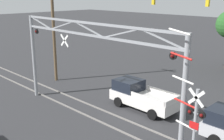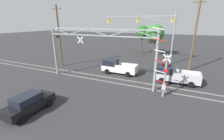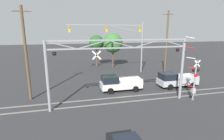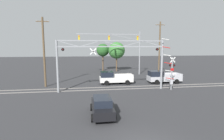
{
  "view_description": "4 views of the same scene",
  "coord_description": "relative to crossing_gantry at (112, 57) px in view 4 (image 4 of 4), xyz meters",
  "views": [
    {
      "loc": [
        13.4,
        2.6,
        8.4
      ],
      "look_at": [
        1.11,
        14.91,
        3.6
      ],
      "focal_mm": 45.0,
      "sensor_mm": 36.0,
      "label": 1
    },
    {
      "loc": [
        9.02,
        -1.8,
        7.41
      ],
      "look_at": [
        2.12,
        13.42,
        2.0
      ],
      "focal_mm": 24.0,
      "sensor_mm": 36.0,
      "label": 2
    },
    {
      "loc": [
        -4.89,
        -2.32,
        7.51
      ],
      "look_at": [
        -0.13,
        17.17,
        2.94
      ],
      "focal_mm": 28.0,
      "sensor_mm": 36.0,
      "label": 3
    },
    {
      "loc": [
        -3.24,
        -8.77,
        5.81
      ],
      "look_at": [
        -0.01,
        13.66,
        2.8
      ],
      "focal_mm": 28.0,
      "sensor_mm": 36.0,
      "label": 4
    }
  ],
  "objects": [
    {
      "name": "utility_pole_right",
      "position": [
        10.85,
        9.98,
        1.02
      ],
      "size": [
        1.8,
        0.28,
        10.62
      ],
      "color": "brown",
      "rests_on": "ground_plane"
    },
    {
      "name": "background_tree_far_left_verge",
      "position": [
        3.77,
        18.32,
        0.53
      ],
      "size": [
        3.93,
        3.93,
        6.95
      ],
      "color": "brown",
      "rests_on": "ground_plane"
    },
    {
      "name": "background_tree_beyond_span",
      "position": [
        0.65,
        19.93,
        0.55
      ],
      "size": [
        3.08,
        3.08,
        6.57
      ],
      "color": "brown",
      "rests_on": "ground_plane"
    },
    {
      "name": "utility_pole_left",
      "position": [
        -9.33,
        3.6,
        0.69
      ],
      "size": [
        1.8,
        0.28,
        9.97
      ],
      "color": "brown",
      "rests_on": "ground_plane"
    },
    {
      "name": "pickup_truck_lead",
      "position": [
        0.95,
        4.12,
        -3.49
      ],
      "size": [
        5.2,
        2.25,
        1.98
      ],
      "color": "silver",
      "rests_on": "ground_plane"
    },
    {
      "name": "crossing_gantry",
      "position": [
        0.0,
        0.0,
        0.0
      ],
      "size": [
        14.21,
        0.3,
        6.67
      ],
      "color": "gray",
      "rests_on": "ground_plane"
    },
    {
      "name": "sedan_waiting",
      "position": [
        -2.02,
        -8.46,
        -3.62
      ],
      "size": [
        1.97,
        4.21,
        1.63
      ],
      "color": "black",
      "rests_on": "ground_plane"
    },
    {
      "name": "rail_track_far",
      "position": [
        0.01,
        1.72,
        -4.39
      ],
      "size": [
        80.0,
        0.08,
        0.1
      ],
      "primitive_type": "cube",
      "color": "gray",
      "rests_on": "ground_plane"
    },
    {
      "name": "pickup_truck_following",
      "position": [
        8.81,
        3.76,
        -3.49
      ],
      "size": [
        5.31,
        2.25,
        1.98
      ],
      "color": "#B7B7BC",
      "rests_on": "ground_plane"
    },
    {
      "name": "traffic_signal_span",
      "position": [
        4.65,
        12.94,
        1.81
      ],
      "size": [
        13.11,
        0.39,
        8.97
      ],
      "color": "gray",
      "rests_on": "ground_plane"
    },
    {
      "name": "rail_track_near",
      "position": [
        0.01,
        0.28,
        -4.39
      ],
      "size": [
        80.0,
        0.08,
        0.1
      ],
      "primitive_type": "cube",
      "color": "gray",
      "rests_on": "ground_plane"
    },
    {
      "name": "crossing_signal_mast",
      "position": [
        7.95,
        -0.82,
        -2.07
      ],
      "size": [
        2.05,
        0.35,
        6.92
      ],
      "color": "gray",
      "rests_on": "ground_plane"
    }
  ]
}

